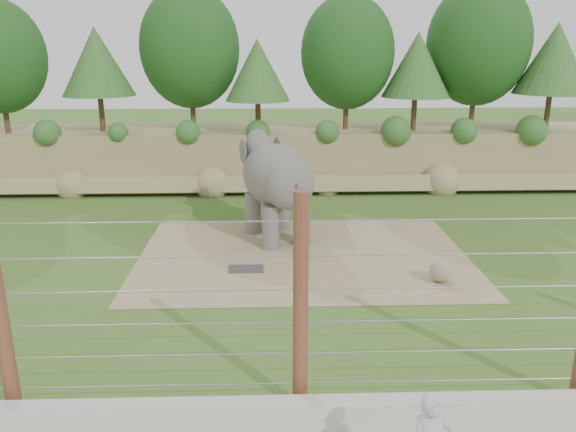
{
  "coord_description": "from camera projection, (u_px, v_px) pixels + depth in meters",
  "views": [
    {
      "loc": [
        -0.49,
        -13.07,
        6.2
      ],
      "look_at": [
        0.0,
        2.0,
        1.6
      ],
      "focal_mm": 35.0,
      "sensor_mm": 36.0,
      "label": 1
    }
  ],
  "objects": [
    {
      "name": "ground",
      "position": [
        291.0,
        299.0,
        14.32
      ],
      "size": [
        90.0,
        90.0,
        0.0
      ],
      "primitive_type": "plane",
      "color": "#3C6422",
      "rests_on": "ground"
    },
    {
      "name": "back_embankment",
      "position": [
        293.0,
        97.0,
        25.3
      ],
      "size": [
        30.0,
        5.52,
        8.77
      ],
      "color": "#95835B",
      "rests_on": "ground"
    },
    {
      "name": "dirt_patch",
      "position": [
        303.0,
        256.0,
        17.2
      ],
      "size": [
        10.0,
        7.0,
        0.02
      ],
      "primitive_type": "cube",
      "color": "#907A58",
      "rests_on": "ground"
    },
    {
      "name": "drain_grate",
      "position": [
        246.0,
        269.0,
        16.14
      ],
      "size": [
        1.0,
        0.6,
        0.03
      ],
      "primitive_type": "cube",
      "color": "#262628",
      "rests_on": "dirt_patch"
    },
    {
      "name": "elephant",
      "position": [
        276.0,
        190.0,
        18.35
      ],
      "size": [
        3.04,
        4.44,
        3.31
      ],
      "primitive_type": null,
      "rotation": [
        0.0,
        0.0,
        0.35
      ],
      "color": "#5E5854",
      "rests_on": "ground"
    },
    {
      "name": "stone_ball",
      "position": [
        440.0,
        271.0,
        15.23
      ],
      "size": [
        0.62,
        0.62,
        0.62
      ],
      "primitive_type": "sphere",
      "color": "gray",
      "rests_on": "dirt_patch"
    },
    {
      "name": "retaining_wall",
      "position": [
        301.0,
        413.0,
        9.47
      ],
      "size": [
        26.0,
        0.35,
        0.5
      ],
      "primitive_type": "cube",
      "color": "beige",
      "rests_on": "ground"
    },
    {
      "name": "barrier_fence",
      "position": [
        301.0,
        306.0,
        9.43
      ],
      "size": [
        20.26,
        0.26,
        4.0
      ],
      "color": "#5F2B1F",
      "rests_on": "ground"
    }
  ]
}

